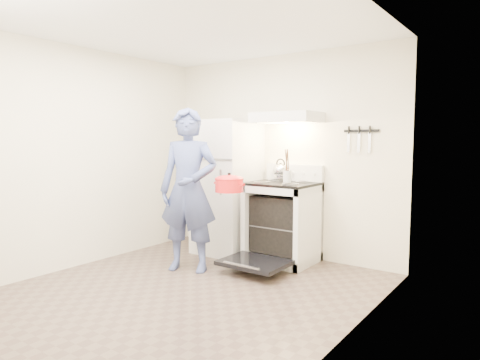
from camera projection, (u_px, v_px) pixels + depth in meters
name	position (u px, v px, depth m)	size (l,w,h in m)	color
floor	(183.00, 293.00, 4.06)	(3.60, 3.60, 0.00)	brown
back_wall	(280.00, 156.00, 5.40)	(3.20, 0.02, 2.50)	beige
refrigerator	(227.00, 187.00, 5.49)	(0.70, 0.70, 1.70)	silver
stove_body	(282.00, 223.00, 5.08)	(0.76, 0.65, 0.92)	silver
cooktop	(283.00, 184.00, 5.03)	(0.76, 0.65, 0.03)	black
backsplash	(294.00, 173.00, 5.25)	(0.76, 0.07, 0.20)	silver
oven_door	(255.00, 263.00, 4.63)	(0.70, 0.54, 0.04)	black
oven_rack	(282.00, 225.00, 5.08)	(0.60, 0.52, 0.01)	slate
range_hood	(287.00, 118.00, 5.02)	(0.76, 0.50, 0.12)	silver
knife_strip	(361.00, 131.00, 4.75)	(0.40, 0.02, 0.03)	black
pizza_stone	(283.00, 225.00, 4.99)	(0.30, 0.30, 0.02)	#84634D
tea_kettle	(280.00, 170.00, 5.24)	(0.22, 0.18, 0.27)	#B5B5BA
utensil_jar	(287.00, 177.00, 4.73)	(0.09, 0.09, 0.13)	silver
person	(189.00, 190.00, 4.71)	(0.66, 0.43, 1.80)	#3A4476
dutch_oven	(229.00, 185.00, 4.64)	(0.38, 0.31, 0.24)	red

